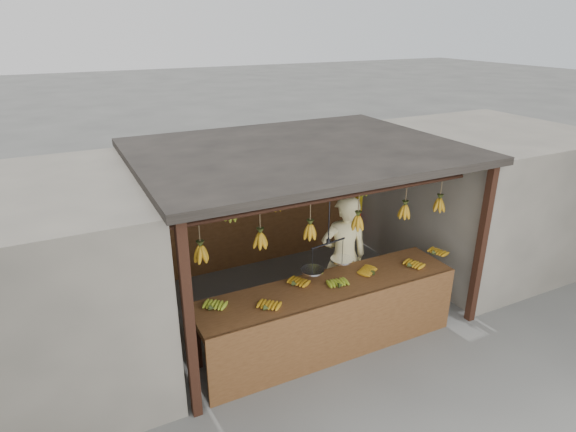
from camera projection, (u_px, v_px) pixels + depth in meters
ground at (297, 302)px, 7.30m from camera, size 80.00×80.00×0.00m
stall at (287, 172)px, 6.83m from camera, size 4.30×3.30×2.40m
neighbor_left at (12, 291)px, 5.38m from camera, size 3.00×3.00×2.30m
neighbor_right at (481, 195)px, 8.35m from camera, size 3.00×3.00×2.30m
counter at (333, 304)px, 5.96m from camera, size 3.62×0.78×0.96m
hanging_bananas at (298, 201)px, 6.69m from camera, size 3.62×2.23×0.39m
balance_scale at (328, 262)px, 5.99m from camera, size 0.77×0.37×0.88m
vendor at (344, 258)px, 6.65m from camera, size 0.75×0.57×1.83m
bag_bundles at (357, 195)px, 8.85m from camera, size 0.08×0.26×1.24m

